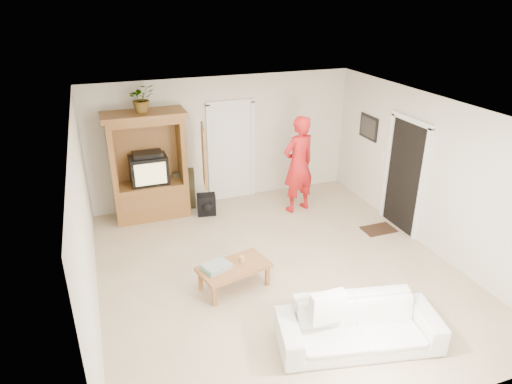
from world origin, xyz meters
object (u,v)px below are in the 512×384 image
(armoire, at_px, (150,173))
(coffee_table, at_px, (234,268))
(sofa, at_px, (358,326))
(man, at_px, (298,164))

(armoire, distance_m, coffee_table, 3.03)
(coffee_table, bearing_deg, sofa, -70.00)
(sofa, distance_m, coffee_table, 2.01)
(armoire, relative_size, coffee_table, 1.83)
(armoire, xyz_separation_m, sofa, (1.89, -4.56, -0.61))
(armoire, distance_m, man, 2.89)
(man, bearing_deg, armoire, -29.02)
(armoire, xyz_separation_m, man, (2.79, -0.73, 0.07))
(armoire, height_order, man, armoire)
(coffee_table, bearing_deg, armoire, 91.88)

